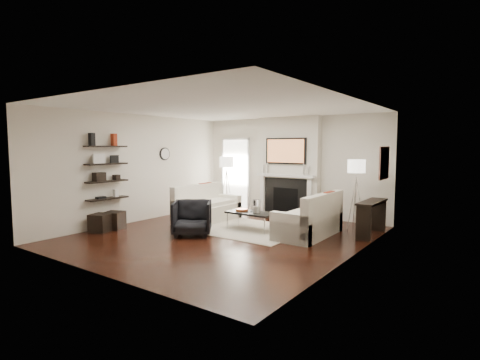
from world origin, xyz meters
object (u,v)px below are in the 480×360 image
Objects in this scene: ottoman_near at (114,220)px; lamp_left_shade at (227,162)px; armchair at (192,216)px; coffee_table at (251,213)px; lamp_right_shade at (356,166)px; loveseat_left_base at (208,213)px; loveseat_right_base at (308,226)px.

lamp_left_shade is at bearing 79.85° from ottoman_near.
lamp_left_shade is at bearing 76.86° from armchair.
coffee_table is 2.75× the size of lamp_right_shade.
loveseat_left_base is 2.76m from loveseat_right_base.
coffee_table is 2.65m from lamp_right_shade.
coffee_table is 2.75× the size of lamp_left_shade.
lamp_left_shade is (-0.56, 1.53, 1.24)m from loveseat_left_base.
lamp_right_shade reaches higher than ottoman_near.
coffee_table is 2.89m from lamp_left_shade.
loveseat_right_base reaches higher than ottoman_near.
armchair is (0.70, -1.33, 0.20)m from loveseat_left_base.
ottoman_near is (-0.62, -3.46, -1.25)m from lamp_left_shade.
loveseat_left_base is 3.81m from lamp_right_shade.
ottoman_near is (-3.94, -2.00, -0.01)m from loveseat_right_base.
lamp_left_shade reaches higher than loveseat_left_base.
ottoman_near is at bearing -100.15° from lamp_left_shade.
loveseat_right_base is 2.49m from armchair.
ottoman_near is (-1.18, -1.93, -0.01)m from loveseat_left_base.
coffee_table is at bearing -40.72° from lamp_left_shade.
coffee_table is 3.17m from ottoman_near.
loveseat_left_base is 2.26m from ottoman_near.
lamp_right_shade is (3.90, -0.18, 0.00)m from lamp_left_shade.
armchair is (-2.06, -1.40, 0.20)m from loveseat_right_base.
ottoman_near is (-4.52, -3.28, -1.25)m from lamp_right_shade.
coffee_table is at bearing 17.99° from armchair.
loveseat_left_base is 4.50× the size of lamp_left_shade.
lamp_left_shade is 1.00× the size of ottoman_near.
lamp_right_shade is (2.64, 2.68, 1.04)m from armchair.
coffee_table is 1.35m from armchair.
loveseat_left_base is 2.05m from lamp_left_shade.
coffee_table is at bearing -139.84° from lamp_right_shade.
loveseat_right_base is at bearing -114.46° from lamp_right_shade.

